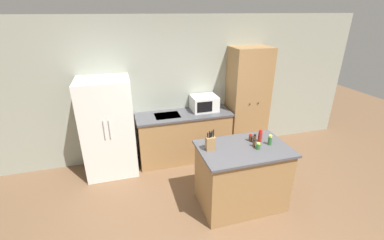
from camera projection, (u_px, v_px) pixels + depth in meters
name	position (u px, v px, depth m)	size (l,w,h in m)	color
ground_plane	(228.00, 236.00, 3.27)	(14.00, 14.00, 0.00)	brown
wall_back	(182.00, 89.00, 4.81)	(7.20, 0.06, 2.60)	#9EA393
refrigerator	(108.00, 128.00, 4.31)	(0.83, 0.71, 1.67)	white
back_counter	(184.00, 136.00, 4.84)	(1.74, 0.62, 0.92)	#9E7547
pantry_cabinet	(247.00, 101.00, 4.98)	(0.73, 0.53, 2.05)	#9E7547
kitchen_island	(241.00, 176.00, 3.66)	(1.23, 0.81, 0.94)	#9E7547
microwave	(204.00, 103.00, 4.78)	(0.47, 0.41, 0.27)	white
knife_block	(210.00, 143.00, 3.39)	(0.12, 0.08, 0.29)	#9E7547
spice_bottle_tall_dark	(251.00, 138.00, 3.63)	(0.05, 0.05, 0.11)	#563319
spice_bottle_short_red	(254.00, 143.00, 3.49)	(0.04, 0.04, 0.10)	#563319
spice_bottle_amber_oil	(258.00, 146.00, 3.43)	(0.06, 0.06, 0.09)	#337033
spice_bottle_green_herb	(260.00, 136.00, 3.61)	(0.06, 0.06, 0.18)	#B2281E
spice_bottle_pale_salt	(270.00, 140.00, 3.53)	(0.06, 0.06, 0.14)	#337033
spice_bottle_orange_cap	(255.00, 139.00, 3.59)	(0.04, 0.04, 0.13)	#563319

